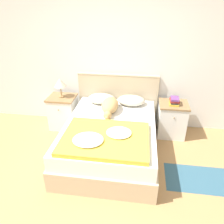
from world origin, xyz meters
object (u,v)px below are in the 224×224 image
Objects in this scene: bed at (110,139)px; nightstand_right at (172,119)px; pillow_left at (101,99)px; dog at (110,106)px; pillow_right at (131,100)px; table_lamp at (60,83)px; nightstand_left at (63,112)px; book_stack at (174,101)px.

nightstand_right is at bearing 34.27° from bed.
dog is at bearing -57.21° from pillow_left.
table_lamp is (-1.30, -0.02, 0.27)m from pillow_right.
pillow_right is 0.47m from dog.
bed is 1.24m from nightstand_right.
book_stack reaches higher than nightstand_left.
table_lamp reaches higher than book_stack.
pillow_left is 0.55m from pillow_right.
table_lamp reaches higher than nightstand_left.
dog is at bearing -136.68° from pillow_right.
bed is 3.00× the size of nightstand_left.
nightstand_left is at bearing -90.00° from table_lamp.
book_stack is at bearing -0.70° from table_lamp.
book_stack is at bearing -100.44° from nightstand_right.
nightstand_right is 1.29× the size of pillow_left.
bed is 3.87× the size of pillow_left.
nightstand_left is at bearing -178.92° from pillow_right.
dog reaches higher than nightstand_left.
bed is 5.37× the size of table_lamp.
nightstand_left is 1.00× the size of nightstand_right.
dog reaches higher than pillow_left.
pillow_right is at bearing 176.61° from book_stack.
pillow_left reaches higher than bed.
nightstand_right is at bearing 15.19° from dog.
table_lamp reaches higher than pillow_left.
table_lamp is at bearing 179.85° from nightstand_right.
pillow_left is at bearing 178.92° from nightstand_right.
nightstand_right is 0.90× the size of dog.
nightstand_left is 0.58m from table_lamp.
table_lamp is (0.00, 0.01, 0.58)m from nightstand_left.
dog is (-1.09, -0.30, 0.34)m from nightstand_right.
bed is at bearing -146.39° from book_stack.
book_stack is (-0.00, -0.02, 0.37)m from nightstand_right.
nightstand_right is 0.81m from pillow_right.
dog is 1.03m from table_lamp.
pillow_right is at bearing 69.28° from bed.
pillow_right is (0.55, 0.00, 0.00)m from pillow_left.
nightstand_left is 2.08m from book_stack.
pillow_right is 2.07× the size of book_stack.
book_stack reaches higher than nightstand_right.
nightstand_left is 1.79× the size of table_lamp.
table_lamp reaches higher than dog.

